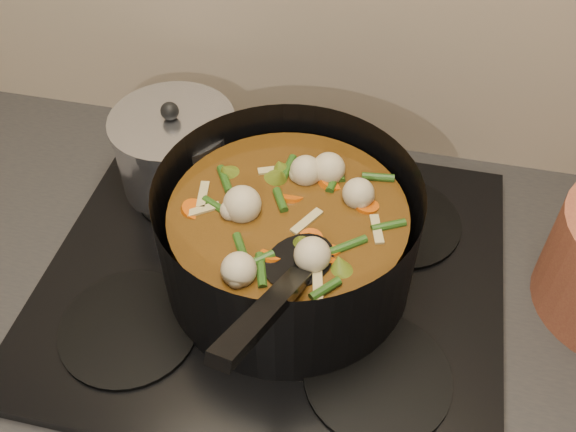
# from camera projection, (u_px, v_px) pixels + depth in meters

# --- Properties ---
(counter) EXTENTS (2.64, 0.64, 0.91)m
(counter) POSITION_uv_depth(u_px,v_px,m) (278.00, 424.00, 1.23)
(counter) COLOR brown
(counter) RESTS_ON ground
(stovetop) EXTENTS (0.62, 0.54, 0.03)m
(stovetop) POSITION_uv_depth(u_px,v_px,m) (274.00, 276.00, 0.89)
(stovetop) COLOR black
(stovetop) RESTS_ON counter
(stockpot) EXTENTS (0.42, 0.50, 0.24)m
(stockpot) POSITION_uv_depth(u_px,v_px,m) (288.00, 237.00, 0.83)
(stockpot) COLOR black
(stockpot) RESTS_ON stovetop
(saucepan) EXTENTS (0.18, 0.18, 0.15)m
(saucepan) POSITION_uv_depth(u_px,v_px,m) (176.00, 151.00, 0.96)
(saucepan) COLOR silver
(saucepan) RESTS_ON stovetop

